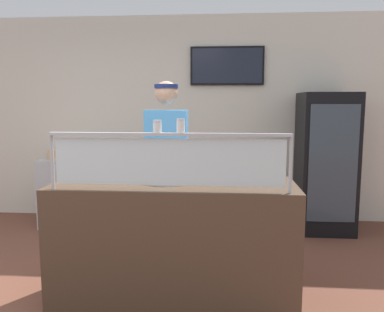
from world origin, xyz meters
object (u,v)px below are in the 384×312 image
pizza_tray (167,179)px  pizza_box_stack (70,153)px  pepper_flake_shaker (181,127)px  parmesan_shaker (157,127)px  worker_figure (167,164)px  drink_fridge (325,163)px  pizza_server (171,177)px

pizza_tray → pizza_box_stack: pizza_box_stack is taller
pizza_tray → pepper_flake_shaker: (0.15, -0.34, 0.44)m
pizza_tray → parmesan_shaker: parmesan_shaker is taller
pizza_tray → pizza_box_stack: 2.34m
pizza_tray → parmesan_shaker: 0.55m
worker_figure → pizza_box_stack: 1.91m
worker_figure → drink_fridge: size_ratio=1.04×
pizza_server → pizza_box_stack: (-1.55, 1.81, -0.06)m
pizza_tray → parmesan_shaker: (-0.02, -0.34, 0.43)m
worker_figure → pizza_tray: bearing=-81.7°
pizza_box_stack → pizza_server: bearing=-49.5°
pizza_server → drink_fridge: bearing=62.6°
pizza_server → worker_figure: worker_figure is taller
worker_figure → pepper_flake_shaker: bearing=-75.5°
pizza_tray → pizza_server: pizza_server is taller
drink_fridge → pepper_flake_shaker: bearing=-125.2°
pepper_flake_shaker → pizza_server: bearing=109.5°
pizza_box_stack → pizza_tray: bearing=-49.8°
pepper_flake_shaker → parmesan_shaker: bearing=180.0°
drink_fridge → pizza_box_stack: (-3.19, -0.04, 0.08)m
pizza_server → pepper_flake_shaker: (0.11, -0.32, 0.41)m
pizza_tray → pizza_box_stack: (-1.51, 1.79, -0.04)m
pepper_flake_shaker → pizza_box_stack: pepper_flake_shaker is taller
pizza_server → worker_figure: bearing=115.6°
pizza_tray → worker_figure: 0.54m
drink_fridge → parmesan_shaker: bearing=-127.9°
parmesan_shaker → pizza_box_stack: parmesan_shaker is taller
worker_figure → pizza_box_stack: (-1.43, 1.25, -0.08)m
pizza_server → parmesan_shaker: (-0.05, -0.32, 0.41)m
pizza_tray → drink_fridge: 2.49m
pizza_server → worker_figure: size_ratio=0.16×
drink_fridge → pizza_tray: bearing=-132.4°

